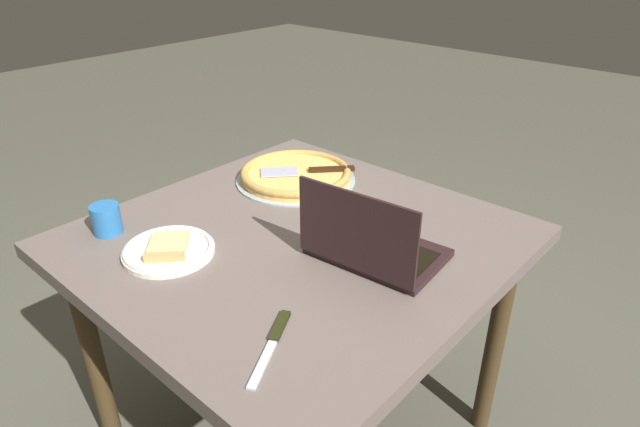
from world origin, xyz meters
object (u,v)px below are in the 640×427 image
(dining_table, at_px, (296,261))
(table_knife, at_px, (274,340))
(laptop, at_px, (371,245))
(pizza_tray, at_px, (296,175))
(drink_cup, at_px, (106,219))
(pizza_plate, at_px, (168,250))

(dining_table, relative_size, table_knife, 5.12)
(dining_table, relative_size, laptop, 3.12)
(pizza_tray, xyz_separation_m, table_knife, (0.59, 0.50, -0.02))
(laptop, relative_size, pizza_tray, 0.87)
(table_knife, relative_size, drink_cup, 2.53)
(table_knife, distance_m, drink_cup, 0.65)
(laptop, relative_size, table_knife, 1.64)
(pizza_plate, bearing_deg, laptop, 128.41)
(dining_table, distance_m, laptop, 0.26)
(dining_table, bearing_deg, drink_cup, -49.60)
(laptop, bearing_deg, table_knife, 5.29)
(table_knife, bearing_deg, pizza_plate, -96.46)
(pizza_plate, distance_m, pizza_tray, 0.54)
(pizza_tray, bearing_deg, pizza_plate, 7.66)
(dining_table, bearing_deg, pizza_tray, -136.26)
(dining_table, xyz_separation_m, table_knife, (0.33, 0.26, 0.09))
(drink_cup, bearing_deg, dining_table, 130.40)
(dining_table, bearing_deg, laptop, 98.07)
(drink_cup, bearing_deg, table_knife, 89.60)
(table_knife, bearing_deg, dining_table, -141.77)
(pizza_tray, height_order, drink_cup, drink_cup)
(pizza_tray, relative_size, drink_cup, 4.78)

